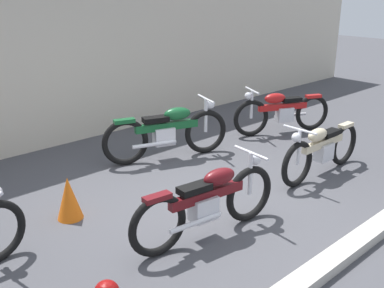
{
  "coord_description": "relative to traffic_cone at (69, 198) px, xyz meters",
  "views": [
    {
      "loc": [
        -3.87,
        -3.77,
        2.78
      ],
      "look_at": [
        0.41,
        0.84,
        0.55
      ],
      "focal_mm": 42.75,
      "sensor_mm": 36.0,
      "label": 1
    }
  ],
  "objects": [
    {
      "name": "motorcycle_cream",
      "position": [
        3.47,
        -1.36,
        0.14
      ],
      "size": [
        1.94,
        0.54,
        0.87
      ],
      "rotation": [
        0.0,
        0.0,
        3.13
      ],
      "color": "black",
      "rests_on": "ground_plane"
    },
    {
      "name": "traffic_cone",
      "position": [
        0.0,
        0.0,
        0.0
      ],
      "size": [
        0.32,
        0.32,
        0.55
      ],
      "primitive_type": "cone",
      "color": "orange",
      "rests_on": "ground_plane"
    },
    {
      "name": "ground_plane",
      "position": [
        1.53,
        -0.98,
        -0.28
      ],
      "size": [
        40.0,
        40.0,
        0.0
      ],
      "primitive_type": "plane",
      "color": "#47474C"
    },
    {
      "name": "motorcycle_red",
      "position": [
        4.71,
        0.3,
        0.16
      ],
      "size": [
        1.87,
        1.02,
        0.91
      ],
      "rotation": [
        0.0,
        0.0,
        2.7
      ],
      "color": "black",
      "rests_on": "ground_plane"
    },
    {
      "name": "building_wall",
      "position": [
        1.53,
        2.74,
        1.23
      ],
      "size": [
        18.0,
        0.3,
        3.01
      ],
      "primitive_type": "cube",
      "color": "beige",
      "rests_on": "ground_plane"
    },
    {
      "name": "motorcycle_maroon",
      "position": [
        0.96,
        -1.47,
        0.16
      ],
      "size": [
        2.01,
        0.56,
        0.9
      ],
      "rotation": [
        0.0,
        0.0,
        -0.12
      ],
      "color": "black",
      "rests_on": "ground_plane"
    },
    {
      "name": "curb_strip",
      "position": [
        1.53,
        -2.77,
        -0.22
      ],
      "size": [
        18.0,
        0.24,
        0.12
      ],
      "primitive_type": "cube",
      "color": "#B7B2A8",
      "rests_on": "ground_plane"
    },
    {
      "name": "motorcycle_green",
      "position": [
        2.22,
        0.74,
        0.19
      ],
      "size": [
        2.07,
        0.94,
        0.97
      ],
      "rotation": [
        0.0,
        0.0,
        -0.34
      ],
      "color": "black",
      "rests_on": "ground_plane"
    }
  ]
}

